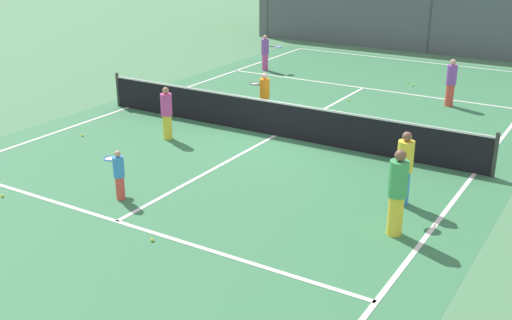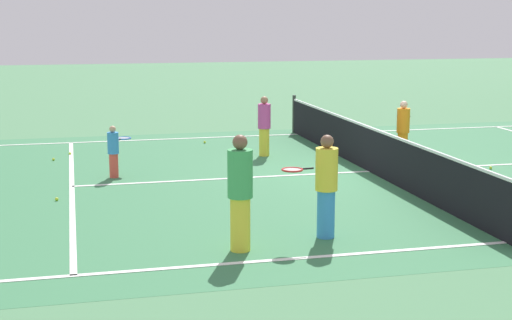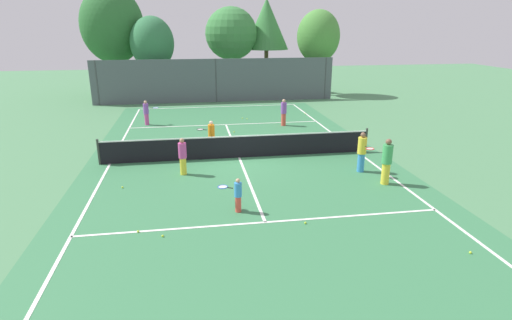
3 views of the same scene
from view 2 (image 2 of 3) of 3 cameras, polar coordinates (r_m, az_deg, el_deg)
ground_plane at (r=16.99m, az=8.48°, el=-0.87°), size 80.00×80.00×0.00m
court_surface at (r=16.99m, az=8.48°, el=-0.86°), size 13.00×25.00×0.01m
tennis_net at (r=16.90m, az=8.53°, el=0.83°), size 11.90×0.10×1.10m
player_1 at (r=18.40m, az=10.95°, el=2.27°), size 0.87×0.60×1.42m
player_2 at (r=16.40m, az=-10.58°, el=0.73°), size 0.80×0.60×1.11m
player_3 at (r=11.02m, az=-1.19°, el=-2.41°), size 0.37×0.37×1.72m
player_5 at (r=18.58m, az=0.62°, el=2.59°), size 0.31×0.31×1.47m
player_6 at (r=11.73m, az=5.23°, el=-1.88°), size 0.42×0.92×1.61m
ball_crate at (r=16.98m, az=10.79°, el=-0.32°), size 0.39×0.30×0.43m
tennis_ball_3 at (r=20.57m, az=-3.86°, el=1.35°), size 0.07×0.07×0.07m
tennis_ball_4 at (r=18.69m, az=-14.93°, el=0.05°), size 0.07×0.07×0.07m
tennis_ball_5 at (r=17.85m, az=17.16°, el=-0.56°), size 0.07×0.07×0.07m
tennis_ball_7 at (r=14.65m, az=-14.70°, el=-2.85°), size 0.07×0.07×0.07m
tennis_ball_9 at (r=19.38m, az=-13.76°, el=0.47°), size 0.07×0.07×0.07m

